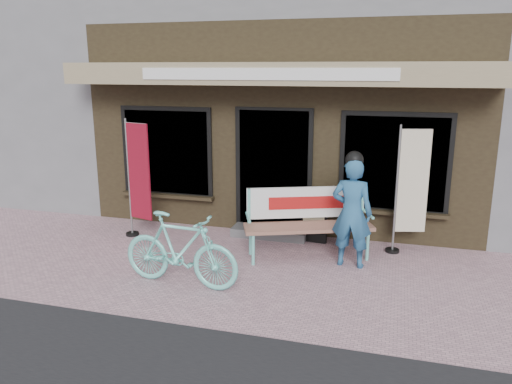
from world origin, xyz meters
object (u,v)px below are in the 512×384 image
(person, at_px, (352,211))
(nobori_cream, at_px, (410,188))
(menu_stand, at_px, (314,217))
(bench, at_px, (307,217))
(bicycle, at_px, (180,250))
(nobori_red, at_px, (138,178))

(person, distance_m, nobori_cream, 1.14)
(menu_stand, bearing_deg, bench, -83.76)
(person, height_order, nobori_cream, nobori_cream)
(bench, distance_m, menu_stand, 0.65)
(person, height_order, bicycle, person)
(bicycle, distance_m, nobori_red, 2.24)
(nobori_cream, bearing_deg, person, -149.50)
(nobori_red, relative_size, menu_stand, 2.38)
(bicycle, relative_size, nobori_cream, 0.83)
(menu_stand, bearing_deg, nobori_cream, 4.32)
(bench, xyz_separation_m, nobori_cream, (1.49, 0.55, 0.42))
(nobori_red, height_order, menu_stand, nobori_red)
(person, xyz_separation_m, nobori_red, (-3.59, 0.28, 0.21))
(bicycle, bearing_deg, nobori_red, 47.60)
(bicycle, xyz_separation_m, menu_stand, (1.43, 2.18, -0.06))
(bench, bearing_deg, nobori_cream, -1.54)
(person, relative_size, nobori_red, 0.84)
(bicycle, xyz_separation_m, nobori_red, (-1.48, 1.60, 0.55))
(person, height_order, menu_stand, person)
(bench, relative_size, nobori_red, 0.98)
(bench, height_order, nobori_cream, nobori_cream)
(nobori_red, bearing_deg, nobori_cream, 22.87)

